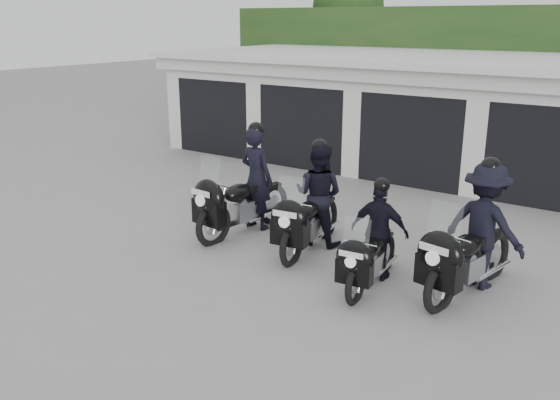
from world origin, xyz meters
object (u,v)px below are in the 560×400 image
Objects in this scene: police_bike_c at (376,239)px; police_bike_d at (478,234)px; police_bike_a at (244,189)px; police_bike_b at (314,202)px.

police_bike_c is 1.48m from police_bike_d.
police_bike_a is 3.11m from police_bike_c.
police_bike_b is 0.96× the size of police_bike_d.
police_bike_b is 2.90m from police_bike_d.
police_bike_d is (1.33, 0.64, 0.17)m from police_bike_c.
police_bike_b reaches higher than police_bike_c.
police_bike_a is 4.37m from police_bike_d.
police_bike_b is at bearing 149.00° from police_bike_c.
police_bike_c is at bearing -6.40° from police_bike_a.
police_bike_c is at bearing -143.89° from police_bike_d.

